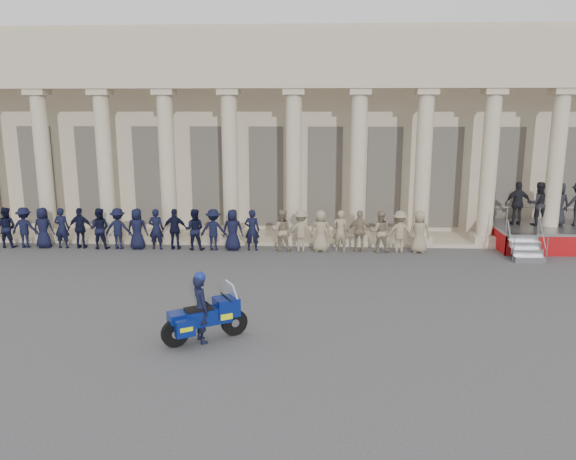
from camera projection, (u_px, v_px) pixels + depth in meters
The scene contains 6 objects.
ground at pixel (235, 310), 15.72m from camera, with size 90.00×90.00×0.00m, color #434346.
building at pixel (274, 128), 29.13m from camera, with size 40.00×12.50×9.00m.
officer_rank at pixel (194, 229), 22.26m from camera, with size 18.78×0.62×1.65m.
reviewing_stand at pixel (550, 213), 22.59m from camera, with size 4.30×4.11×2.64m.
motorcycle at pixel (206, 317), 13.58m from camera, with size 1.95×1.44×1.40m.
rider at pixel (201, 307), 13.46m from camera, with size 0.66×0.73×1.77m.
Camera 1 is at (2.23, -14.78, 5.57)m, focal length 35.00 mm.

